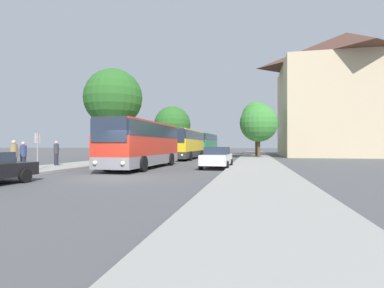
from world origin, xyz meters
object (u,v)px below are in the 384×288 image
at_px(bus_rear, 205,144).
at_px(tree_right_mid, 259,123).
at_px(bus_front, 143,144).
at_px(bus_middle, 186,144).
at_px(parked_car_right_near, 217,157).
at_px(pedestrian_walking_back, 14,156).
at_px(tree_right_near, 257,116).
at_px(tree_left_far, 172,125).
at_px(pedestrian_waiting_far, 23,156).
at_px(tree_left_near, 113,98).
at_px(pedestrian_waiting_near, 56,153).
at_px(bus_stop_sign, 38,146).

distance_m(bus_rear, tree_right_mid, 14.97).
height_order(bus_front, bus_middle, bus_middle).
relative_size(parked_car_right_near, pedestrian_walking_back, 2.57).
bearing_deg(tree_right_near, tree_left_far, 169.60).
distance_m(tree_left_far, tree_right_near, 13.32).
xyz_separation_m(bus_middle, pedestrian_waiting_far, (-5.58, -19.29, -0.79)).
relative_size(tree_left_near, tree_left_far, 1.25).
height_order(bus_middle, parked_car_right_near, bus_middle).
bearing_deg(tree_left_far, pedestrian_waiting_far, -91.54).
bearing_deg(bus_rear, tree_right_near, -37.96).
height_order(bus_front, pedestrian_waiting_near, bus_front).
relative_size(tree_left_far, tree_right_near, 1.00).
bearing_deg(tree_right_mid, pedestrian_waiting_far, -121.01).
xyz_separation_m(bus_front, parked_car_right_near, (5.32, 0.80, -0.96)).
bearing_deg(bus_middle, parked_car_right_near, -68.70).
height_order(bus_front, bus_stop_sign, bus_front).
distance_m(bus_front, tree_left_near, 12.16).
bearing_deg(bus_stop_sign, bus_middle, 73.94).
bearing_deg(tree_right_mid, bus_stop_sign, -121.46).
xyz_separation_m(bus_front, tree_left_far, (-4.72, 25.30, 3.16)).
bearing_deg(bus_stop_sign, pedestrian_walking_back, -90.72).
distance_m(bus_rear, tree_left_near, 22.71).
relative_size(parked_car_right_near, tree_right_mid, 0.69).
relative_size(pedestrian_walking_back, tree_right_near, 0.23).
bearing_deg(pedestrian_walking_back, pedestrian_waiting_near, -99.56).
bearing_deg(pedestrian_waiting_far, bus_front, -166.79).
height_order(parked_car_right_near, tree_left_near, tree_left_near).
distance_m(bus_rear, pedestrian_waiting_near, 31.47).
height_order(bus_stop_sign, tree_right_near, tree_right_near).
distance_m(pedestrian_waiting_near, tree_left_far, 26.36).
relative_size(pedestrian_waiting_near, pedestrian_walking_back, 1.02).
bearing_deg(pedestrian_waiting_far, tree_right_near, -146.31).
xyz_separation_m(bus_front, tree_right_mid, (8.56, 18.25, 2.71)).
bearing_deg(tree_right_mid, tree_left_near, -148.43).
bearing_deg(pedestrian_walking_back, bus_rear, -120.78).
relative_size(bus_stop_sign, pedestrian_waiting_near, 1.26).
relative_size(parked_car_right_near, tree_left_far, 0.60).
relative_size(bus_middle, tree_right_near, 1.52).
bearing_deg(tree_right_near, parked_car_right_near, -97.82).
distance_m(tree_left_far, tree_right_mid, 15.04).
height_order(bus_rear, tree_right_mid, tree_right_mid).
height_order(bus_front, tree_right_mid, tree_right_mid).
height_order(pedestrian_walking_back, tree_left_far, tree_left_far).
distance_m(parked_car_right_near, pedestrian_walking_back, 12.71).
relative_size(bus_front, tree_right_near, 1.34).
height_order(pedestrian_waiting_far, tree_left_near, tree_left_near).
bearing_deg(tree_left_near, tree_left_far, 83.07).
distance_m(pedestrian_waiting_far, tree_right_mid, 27.57).
xyz_separation_m(bus_rear, pedestrian_walking_back, (-5.06, -36.29, -0.83)).
distance_m(parked_car_right_near, tree_left_near, 15.64).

